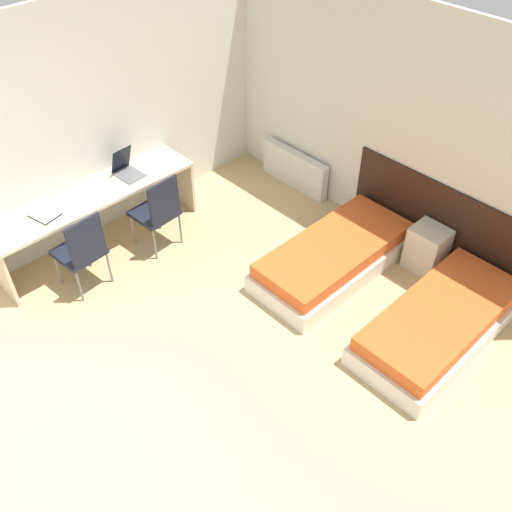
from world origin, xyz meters
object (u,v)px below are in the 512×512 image
Objects in this scene: bed_near_door at (439,323)px; chair_near_laptop at (158,210)px; chair_near_notebook at (82,249)px; bed_near_window at (334,257)px; nightstand at (427,249)px; laptop at (126,169)px.

bed_near_door is 1.97× the size of chair_near_laptop.
chair_near_notebook is (-0.00, -0.97, 0.00)m from chair_near_laptop.
bed_near_door is (1.35, 0.00, 0.00)m from bed_near_window.
laptop reaches higher than nightstand.
nightstand is 0.55× the size of chair_near_notebook.
chair_near_laptop is 0.97m from chair_near_notebook.
chair_near_notebook is at bearing -145.00° from bed_near_door.
chair_near_notebook is at bearing -128.94° from nightstand.
chair_near_notebook is (-3.01, -2.11, 0.34)m from bed_near_door.
chair_near_laptop is 0.62m from laptop.
bed_near_window is 1.35m from bed_near_door.
bed_near_door is 5.54× the size of laptop.
nightstand is at bearing 49.11° from bed_near_window.
bed_near_door is 1.04m from nightstand.
bed_near_door is 3.69m from chair_near_notebook.
chair_near_notebook is 1.16m from laptop.
nightstand is 3.04m from chair_near_laptop.
chair_near_notebook is at bearing -128.19° from bed_near_window.
laptop reaches higher than chair_near_laptop.
bed_near_window is at bearing 46.74° from chair_near_notebook.
bed_near_window is 1.00× the size of bed_near_door.
bed_near_window is 2.04m from chair_near_laptop.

